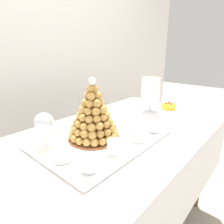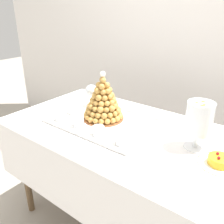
% 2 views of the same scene
% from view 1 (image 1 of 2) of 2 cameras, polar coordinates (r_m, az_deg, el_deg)
% --- Properties ---
extents(backdrop_wall, '(4.80, 0.10, 2.50)m').
position_cam_1_polar(backdrop_wall, '(1.75, -25.40, 19.41)').
color(backdrop_wall, silver).
rests_on(backdrop_wall, ground_plane).
extents(buffet_table, '(1.38, 0.78, 0.74)m').
position_cam_1_polar(buffet_table, '(1.09, 1.92, -11.33)').
color(buffet_table, brown).
rests_on(buffet_table, ground_plane).
extents(serving_tray, '(0.62, 0.43, 0.02)m').
position_cam_1_polar(serving_tray, '(0.94, -2.72, -7.83)').
color(serving_tray, white).
rests_on(serving_tray, buffet_table).
extents(croquembouche, '(0.25, 0.25, 0.29)m').
position_cam_1_polar(croquembouche, '(0.90, -5.61, -1.03)').
color(croquembouche, brown).
rests_on(croquembouche, serving_tray).
extents(dessert_cup_left, '(0.05, 0.05, 0.05)m').
position_cam_1_polar(dessert_cup_left, '(0.71, -6.98, -15.36)').
color(dessert_cup_left, silver).
rests_on(dessert_cup_left, serving_tray).
extents(dessert_cup_mid_left, '(0.06, 0.06, 0.06)m').
position_cam_1_polar(dessert_cup_mid_left, '(0.80, 0.68, -10.45)').
color(dessert_cup_mid_left, silver).
rests_on(dessert_cup_mid_left, serving_tray).
extents(dessert_cup_centre, '(0.06, 0.06, 0.05)m').
position_cam_1_polar(dessert_cup_centre, '(0.91, 7.72, -7.18)').
color(dessert_cup_centre, silver).
rests_on(dessert_cup_centre, serving_tray).
extents(dessert_cup_mid_right, '(0.06, 0.06, 0.05)m').
position_cam_1_polar(dessert_cup_mid_right, '(1.03, 12.26, -4.45)').
color(dessert_cup_mid_right, silver).
rests_on(dessert_cup_mid_right, serving_tray).
extents(creme_brulee_ramekin, '(0.10, 0.10, 0.02)m').
position_cam_1_polar(creme_brulee_ramekin, '(0.80, -14.65, -12.28)').
color(creme_brulee_ramekin, white).
rests_on(creme_brulee_ramekin, serving_tray).
extents(macaron_goblet, '(0.13, 0.13, 0.25)m').
position_cam_1_polar(macaron_goblet, '(1.34, 11.44, 6.48)').
color(macaron_goblet, white).
rests_on(macaron_goblet, buffet_table).
extents(fruit_tart_plate, '(0.19, 0.19, 0.05)m').
position_cam_1_polar(fruit_tart_plate, '(1.45, 16.41, 1.24)').
color(fruit_tart_plate, white).
rests_on(fruit_tart_plate, buffet_table).
extents(wine_glass, '(0.08, 0.08, 0.16)m').
position_cam_1_polar(wine_glass, '(0.88, -19.52, -3.04)').
color(wine_glass, silver).
rests_on(wine_glass, buffet_table).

